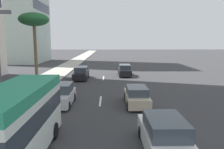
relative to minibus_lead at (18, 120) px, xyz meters
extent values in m
plane|color=#38383A|center=(25.86, -3.23, -1.76)|extent=(198.00, 198.00, 0.00)
cube|color=#B2ADA3|center=(25.86, 4.33, -1.68)|extent=(162.00, 3.96, 0.15)
cube|color=silver|center=(9.33, -3.23, -1.75)|extent=(3.20, 0.16, 0.01)
cube|color=silver|center=(21.08, -3.23, -1.75)|extent=(3.20, 0.16, 0.01)
cube|color=silver|center=(0.00, 0.00, -0.27)|extent=(6.89, 2.20, 2.51)
cube|color=#268C66|center=(0.00, 0.00, 1.22)|extent=(6.89, 2.20, 0.48)
cube|color=#28333D|center=(0.00, 0.00, 0.20)|extent=(6.90, 2.20, 0.84)
cylinder|color=black|center=(2.00, -1.04, -1.34)|extent=(0.84, 0.26, 0.84)
cylinder|color=black|center=(2.00, 1.04, -1.34)|extent=(0.84, 0.26, 0.84)
cube|color=black|center=(23.27, -6.34, -1.17)|extent=(4.69, 1.74, 0.84)
cube|color=#38424C|center=(23.04, -6.34, -0.41)|extent=(2.58, 1.60, 0.68)
cylinder|color=black|center=(24.72, -5.54, -1.44)|extent=(0.64, 0.22, 0.64)
cylinder|color=black|center=(24.72, -7.14, -1.44)|extent=(0.64, 0.22, 0.64)
cylinder|color=black|center=(21.82, -5.54, -1.44)|extent=(0.64, 0.22, 0.64)
cylinder|color=black|center=(21.82, -7.14, -1.44)|extent=(0.64, 0.22, 0.64)
cube|color=beige|center=(8.16, -6.20, -1.21)|extent=(4.48, 1.71, 0.75)
cube|color=#38424C|center=(7.94, -6.20, -0.53)|extent=(2.46, 1.57, 0.61)
cylinder|color=black|center=(9.55, -5.41, -1.44)|extent=(0.64, 0.22, 0.64)
cylinder|color=black|center=(9.55, -6.99, -1.44)|extent=(0.64, 0.22, 0.64)
cylinder|color=black|center=(6.78, -5.41, -1.44)|extent=(0.64, 0.22, 0.64)
cylinder|color=black|center=(6.78, -6.99, -1.44)|extent=(0.64, 0.22, 0.64)
cube|color=black|center=(20.38, -0.22, -1.18)|extent=(4.78, 1.75, 0.82)
cube|color=#38424C|center=(20.62, -0.22, -0.43)|extent=(2.63, 1.61, 0.67)
cylinder|color=black|center=(18.90, -1.03, -1.44)|extent=(0.64, 0.22, 0.64)
cylinder|color=black|center=(18.90, 0.58, -1.44)|extent=(0.64, 0.22, 0.64)
cylinder|color=black|center=(21.87, -1.03, -1.44)|extent=(0.64, 0.22, 0.64)
cylinder|color=black|center=(21.87, 0.58, -1.44)|extent=(0.64, 0.22, 0.64)
cube|color=silver|center=(8.19, -0.11, -1.16)|extent=(4.18, 1.74, 0.85)
cube|color=#38424C|center=(8.40, -0.11, -0.39)|extent=(2.30, 1.60, 0.69)
cylinder|color=black|center=(6.90, -0.91, -1.44)|extent=(0.64, 0.22, 0.64)
cylinder|color=black|center=(6.90, 0.69, -1.44)|extent=(0.64, 0.22, 0.64)
cylinder|color=black|center=(9.49, -0.91, -1.44)|extent=(0.64, 0.22, 0.64)
cylinder|color=black|center=(9.49, 0.69, -1.44)|extent=(0.64, 0.22, 0.64)
cube|color=white|center=(0.49, -6.50, -1.16)|extent=(4.68, 1.82, 0.85)
cube|color=#38424C|center=(0.26, -6.50, -0.39)|extent=(2.57, 1.67, 0.69)
cylinder|color=black|center=(1.94, -5.66, -1.44)|extent=(0.64, 0.22, 0.64)
cylinder|color=black|center=(1.94, -7.34, -1.44)|extent=(0.64, 0.22, 0.64)
cylinder|color=#333338|center=(12.52, 4.54, -1.19)|extent=(0.14, 0.14, 0.83)
cylinder|color=#333338|center=(12.68, 4.54, -1.19)|extent=(0.14, 0.14, 0.83)
cube|color=gold|center=(12.60, 4.54, -0.45)|extent=(0.37, 0.30, 0.66)
sphere|color=#9E7251|center=(12.60, 4.54, -0.01)|extent=(0.22, 0.22, 0.22)
cylinder|color=brown|center=(19.17, 5.39, 1.94)|extent=(0.38, 0.38, 7.10)
ellipsoid|color=#236033|center=(19.17, 5.39, 6.05)|extent=(3.72, 3.72, 1.68)
cube|color=#4C4C51|center=(4.31, 2.30, 5.08)|extent=(0.24, 0.90, 0.20)
cube|color=#2D3847|center=(45.23, 11.91, 11.34)|extent=(12.60, 0.08, 2.18)
camera|label=1|loc=(-9.15, -3.94, 3.38)|focal=35.24mm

